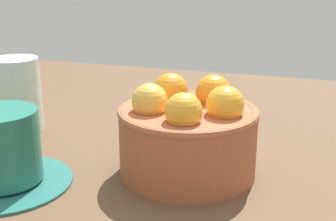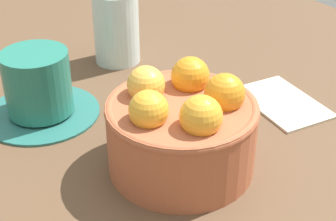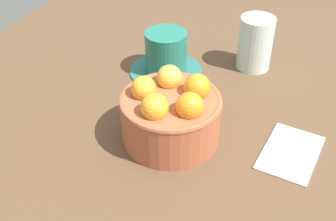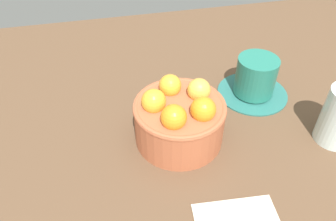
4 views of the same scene
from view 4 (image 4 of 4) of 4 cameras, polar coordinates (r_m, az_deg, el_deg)
The scene contains 3 objects.
ground_plane at distance 58.87cm, azimuth 1.84°, elevation -6.07°, with size 147.26×98.84×4.07cm, color brown.
terracotta_bowl at distance 54.08cm, azimuth 1.99°, elevation -1.26°, with size 15.12×15.12×10.44cm.
coffee_cup at distance 66.52cm, azimuth 14.86°, elevation 5.24°, with size 13.89×13.89×8.10cm.
Camera 4 is at (-10.62, -38.36, 41.33)cm, focal length 35.14 mm.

